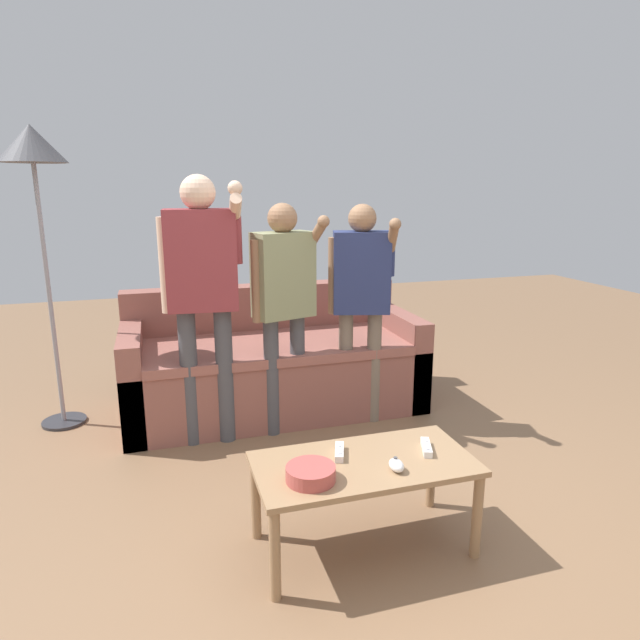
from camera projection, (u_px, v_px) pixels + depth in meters
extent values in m
plane|color=brown|center=(357.00, 529.00, 2.54)|extent=(12.00, 12.00, 0.00)
cube|color=brown|center=(274.00, 377.00, 3.89)|extent=(2.02, 0.90, 0.44)
cube|color=#94584D|center=(275.00, 346.00, 3.77)|extent=(1.74, 0.78, 0.06)
cube|color=brown|center=(263.00, 310.00, 4.13)|extent=(2.02, 0.18, 0.38)
cube|color=brown|center=(133.00, 377.00, 3.60)|extent=(0.14, 0.90, 0.65)
cube|color=brown|center=(396.00, 352.00, 4.13)|extent=(0.14, 0.90, 0.65)
cube|color=#997551|center=(364.00, 464.00, 2.32)|extent=(0.94, 0.47, 0.03)
cylinder|color=#997551|center=(275.00, 555.00, 2.06)|extent=(0.04, 0.04, 0.39)
cylinder|color=#997551|center=(477.00, 516.00, 2.31)|extent=(0.04, 0.04, 0.39)
cylinder|color=#997551|center=(256.00, 498.00, 2.44)|extent=(0.04, 0.04, 0.39)
cylinder|color=#997551|center=(431.00, 470.00, 2.68)|extent=(0.04, 0.04, 0.39)
cylinder|color=#B24C47|center=(311.00, 474.00, 2.16)|extent=(0.20, 0.20, 0.06)
ellipsoid|color=white|center=(396.00, 465.00, 2.24)|extent=(0.06, 0.09, 0.05)
cylinder|color=#4C4C51|center=(395.00, 458.00, 2.24)|extent=(0.02, 0.02, 0.01)
cylinder|color=#2D2D33|center=(64.00, 421.00, 3.67)|extent=(0.28, 0.28, 0.02)
cylinder|color=gray|center=(50.00, 299.00, 3.47)|extent=(0.03, 0.03, 1.66)
cone|color=#4C4C51|center=(31.00, 143.00, 3.25)|extent=(0.40, 0.40, 0.22)
cylinder|color=#47474C|center=(190.00, 378.00, 3.30)|extent=(0.11, 0.11, 0.84)
cylinder|color=#47474C|center=(225.00, 376.00, 3.34)|extent=(0.11, 0.11, 0.84)
cube|color=brown|center=(201.00, 260.00, 3.15)|extent=(0.42, 0.24, 0.58)
sphere|color=beige|center=(198.00, 192.00, 3.06)|extent=(0.20, 0.20, 0.20)
cylinder|color=beige|center=(166.00, 266.00, 3.11)|extent=(0.07, 0.07, 0.55)
cylinder|color=brown|center=(236.00, 240.00, 3.16)|extent=(0.07, 0.07, 0.27)
cylinder|color=beige|center=(235.00, 210.00, 3.06)|extent=(0.09, 0.28, 0.19)
sphere|color=beige|center=(235.00, 188.00, 2.96)|extent=(0.08, 0.08, 0.08)
cylinder|color=#47474C|center=(272.00, 377.00, 3.44)|extent=(0.09, 0.09, 0.76)
cylinder|color=#47474C|center=(298.00, 372.00, 3.54)|extent=(0.09, 0.09, 0.76)
cube|color=gray|center=(283.00, 275.00, 3.33)|extent=(0.40, 0.28, 0.52)
sphere|color=#936B4C|center=(282.00, 218.00, 3.25)|extent=(0.18, 0.18, 0.18)
cylinder|color=#936B4C|center=(257.00, 282.00, 3.24)|extent=(0.07, 0.07, 0.49)
cylinder|color=gray|center=(308.00, 257.00, 3.41)|extent=(0.07, 0.07, 0.25)
cylinder|color=#936B4C|center=(316.00, 235.00, 3.30)|extent=(0.12, 0.23, 0.21)
sphere|color=#936B4C|center=(324.00, 221.00, 3.21)|extent=(0.07, 0.07, 0.07)
cylinder|color=#756656|center=(345.00, 367.00, 3.63)|extent=(0.09, 0.09, 0.75)
cylinder|color=#756656|center=(374.00, 367.00, 3.64)|extent=(0.09, 0.09, 0.75)
cube|color=navy|center=(361.00, 272.00, 3.49)|extent=(0.39, 0.28, 0.52)
sphere|color=#936B4C|center=(362.00, 218.00, 3.40)|extent=(0.18, 0.18, 0.18)
cylinder|color=#936B4C|center=(333.00, 276.00, 3.49)|extent=(0.07, 0.07, 0.49)
cylinder|color=navy|center=(390.00, 257.00, 3.47)|extent=(0.07, 0.07, 0.24)
cylinder|color=#936B4C|center=(393.00, 237.00, 3.35)|extent=(0.11, 0.22, 0.22)
sphere|color=#936B4C|center=(395.00, 224.00, 3.24)|extent=(0.07, 0.07, 0.07)
cube|color=white|center=(426.00, 447.00, 2.41)|extent=(0.09, 0.15, 0.03)
cylinder|color=silver|center=(426.00, 441.00, 2.43)|extent=(0.01, 0.01, 0.00)
cube|color=silver|center=(428.00, 449.00, 2.36)|extent=(0.02, 0.02, 0.00)
cube|color=white|center=(339.00, 452.00, 2.37)|extent=(0.08, 0.15, 0.03)
cylinder|color=silver|center=(339.00, 446.00, 2.39)|extent=(0.01, 0.01, 0.00)
cube|color=silver|center=(339.00, 453.00, 2.32)|extent=(0.02, 0.02, 0.00)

